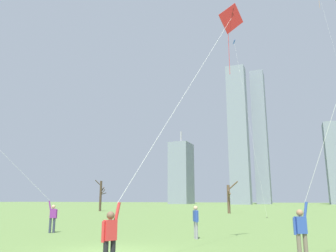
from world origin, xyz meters
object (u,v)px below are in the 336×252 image
object	(u,v)px
distant_kite_drifting_left_blue	(238,60)
kite_flyer_midfield_center_red	(157,153)
kite_flyer_far_back_pink	(25,187)
kite_flyer_midfield_right_white	(319,174)
bare_tree_leftmost	(101,195)
bystander_watching_nearby	(196,220)
bare_tree_far_right_edge	(229,197)
distant_kite_low_near_trees_orange	(323,9)

from	to	relation	value
distant_kite_drifting_left_blue	kite_flyer_midfield_center_red	bearing A→B (deg)	-86.31
kite_flyer_far_back_pink	kite_flyer_midfield_center_red	size ratio (longest dim) A/B	1.36
kite_flyer_midfield_right_white	distant_kite_drifting_left_blue	xyz separation A→B (m)	(-7.09, 31.19, 17.96)
kite_flyer_midfield_right_white	bare_tree_leftmost	xyz separation A→B (m)	(-32.01, 37.20, -0.14)
bystander_watching_nearby	bare_tree_far_right_edge	bearing A→B (deg)	97.75
kite_flyer_far_back_pink	distant_kite_low_near_trees_orange	xyz separation A→B (m)	(20.15, 30.35, 24.74)
kite_flyer_midfield_right_white	distant_kite_drifting_left_blue	world-z (taller)	distant_kite_drifting_left_blue
kite_flyer_midfield_center_red	bystander_watching_nearby	distance (m)	7.30
kite_flyer_midfield_center_red	bare_tree_leftmost	xyz separation A→B (m)	(-27.07, 39.48, -0.80)
bystander_watching_nearby	bare_tree_far_right_edge	xyz separation A→B (m)	(-4.26, 31.28, 1.29)
kite_flyer_midfield_right_white	bare_tree_far_right_edge	size ratio (longest dim) A/B	3.71
kite_flyer_midfield_center_red	distant_kite_low_near_trees_orange	bearing A→B (deg)	75.30
bare_tree_far_right_edge	bare_tree_leftmost	distance (m)	22.14
kite_flyer_midfield_right_white	kite_flyer_midfield_center_red	distance (m)	5.48
kite_flyer_midfield_center_red	bare_tree_far_right_edge	distance (m)	38.43
kite_flyer_midfield_right_white	bare_tree_leftmost	distance (m)	49.08
bare_tree_leftmost	bystander_watching_nearby	bearing A→B (deg)	-51.12
bare_tree_far_right_edge	distant_kite_low_near_trees_orange	bearing A→B (deg)	-8.99
kite_flyer_midfield_center_red	bystander_watching_nearby	bearing A→B (deg)	96.01
bare_tree_leftmost	distant_kite_drifting_left_blue	bearing A→B (deg)	-13.56
kite_flyer_far_back_pink	distant_kite_low_near_trees_orange	bearing A→B (deg)	56.41
distant_kite_low_near_trees_orange	bare_tree_leftmost	bearing A→B (deg)	174.25
bare_tree_far_right_edge	kite_flyer_far_back_pink	bearing A→B (deg)	-100.05
kite_flyer_midfield_center_red	distant_kite_drifting_left_blue	world-z (taller)	distant_kite_drifting_left_blue
distant_kite_low_near_trees_orange	kite_flyer_far_back_pink	bearing A→B (deg)	-123.59
distant_kite_low_near_trees_orange	bare_tree_far_right_edge	distance (m)	29.10
bystander_watching_nearby	bare_tree_leftmost	world-z (taller)	bare_tree_leftmost
kite_flyer_midfield_center_red	bare_tree_far_right_edge	world-z (taller)	kite_flyer_midfield_center_red
kite_flyer_far_back_pink	bare_tree_leftmost	world-z (taller)	kite_flyer_far_back_pink
bystander_watching_nearby	bare_tree_far_right_edge	size ratio (longest dim) A/B	0.36
kite_flyer_far_back_pink	bystander_watching_nearby	xyz separation A→B (m)	(10.04, 1.34, -1.75)
distant_kite_low_near_trees_orange	bare_tree_far_right_edge	bearing A→B (deg)	171.01
distant_kite_drifting_left_blue	distant_kite_low_near_trees_orange	xyz separation A→B (m)	(11.56, 2.34, 6.65)
kite_flyer_midfield_right_white	bare_tree_far_right_edge	xyz separation A→B (m)	(-9.91, 35.81, -0.59)
kite_flyer_midfield_right_white	bystander_watching_nearby	bearing A→B (deg)	141.34
bare_tree_leftmost	bare_tree_far_right_edge	bearing A→B (deg)	-3.62
distant_kite_drifting_left_blue	kite_flyer_midfield_right_white	bearing A→B (deg)	-77.19
bare_tree_far_right_edge	kite_flyer_midfield_right_white	bearing A→B (deg)	-74.53
kite_flyer_far_back_pink	kite_flyer_midfield_center_red	bearing A→B (deg)	-26.94
bare_tree_far_right_edge	bare_tree_leftmost	bearing A→B (deg)	176.38
distant_kite_low_near_trees_orange	bare_tree_far_right_edge	world-z (taller)	distant_kite_low_near_trees_orange
kite_flyer_far_back_pink	kite_flyer_midfield_right_white	bearing A→B (deg)	-11.48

